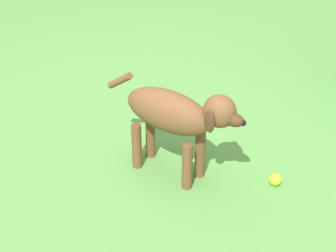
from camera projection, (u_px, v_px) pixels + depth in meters
ground at (160, 149)px, 3.15m from camera, size 14.00×14.00×0.00m
dog at (176, 115)px, 2.75m from camera, size 0.82×0.31×0.56m
tennis_ball_1 at (275, 180)px, 2.85m from camera, size 0.07×0.07×0.07m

